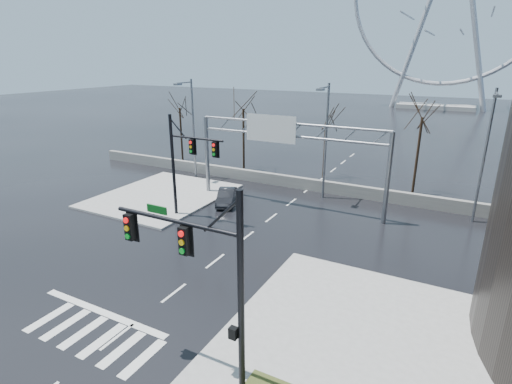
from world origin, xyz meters
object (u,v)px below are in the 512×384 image
Objects in this scene: signal_mast_far at (184,158)px; sign_gantry at (284,146)px; signal_mast_near at (207,268)px; car at (226,197)px.

signal_mast_far is 0.49× the size of sign_gantry.
sign_gantry is at bearing 106.19° from signal_mast_near.
signal_mast_far reaches higher than sign_gantry.
signal_mast_near is 1.00× the size of signal_mast_far.
signal_mast_near reaches higher than sign_gantry.
signal_mast_far is 5.96m from car.
sign_gantry reaches higher than car.
signal_mast_near is at bearing -83.49° from car.
signal_mast_far reaches higher than car.
sign_gantry is at bearing -0.51° from car.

